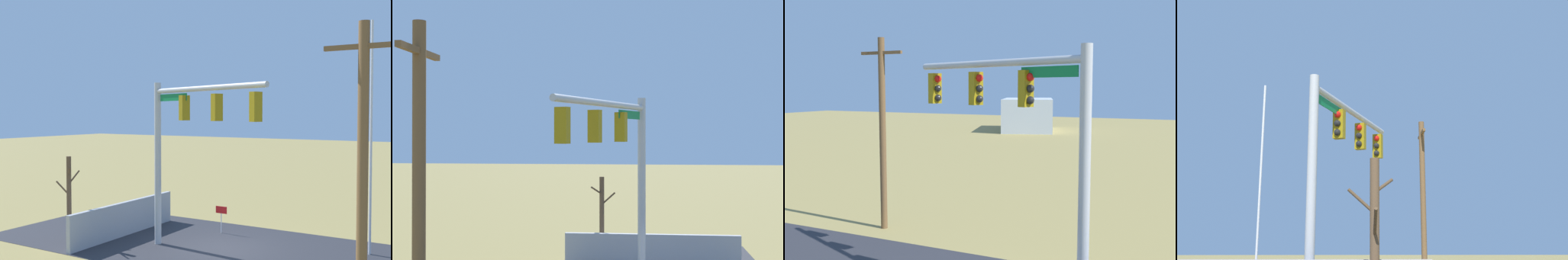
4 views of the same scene
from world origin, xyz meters
TOP-DOWN VIEW (x-y plane):
  - signal_mast at (0.89, 1.53)m, footprint 5.99×2.50m
  - utility_pole at (-6.56, 5.22)m, footprint 1.90×0.26m
  - distant_building at (-16.83, 49.85)m, footprint 9.47×12.55m

SIDE VIEW (x-z plane):
  - distant_building at x=-16.83m, z-range 0.00..4.21m
  - utility_pole at x=-6.56m, z-range 0.16..7.81m
  - signal_mast at x=0.89m, z-range 1.40..8.11m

